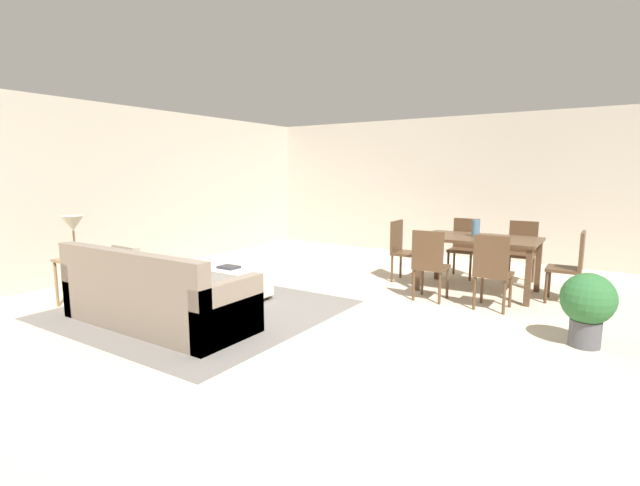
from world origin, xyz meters
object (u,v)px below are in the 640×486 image
Objects in this scene: dining_chair_near_left at (429,261)px; vase_centerpiece at (476,228)px; couch at (154,299)px; side_table at (76,269)px; dining_chair_near_right at (492,268)px; dining_table at (479,244)px; ottoman_table at (233,281)px; dining_chair_head_west at (402,247)px; table_lamp at (73,225)px; dining_chair_far_left at (464,244)px; dining_chair_head_east at (572,263)px; potted_plant at (588,304)px; dining_chair_far_right at (522,248)px; book_on_ottoman at (229,267)px.

vase_centerpiece reaches higher than dining_chair_near_left.
couch is 1.43m from side_table.
dining_chair_near_left is 0.77m from dining_chair_near_right.
dining_table is 0.22m from vase_centerpiece.
dining_chair_head_west reaches higher than ottoman_table.
table_lamp is 2.27× the size of vase_centerpiece.
dining_chair_head_east is at bearing -26.89° from dining_chair_far_left.
dining_table reaches higher than ottoman_table.
dining_chair_near_left reaches higher than dining_table.
side_table is 0.65× the size of dining_chair_far_left.
table_lamp is (0.00, 0.00, 0.54)m from side_table.
dining_chair_near_left reaches higher than potted_plant.
ottoman_table is 2.05m from table_lamp.
dining_chair_far_right is (0.81, 1.73, 0.00)m from dining_chair_near_left.
vase_centerpiece is at bearing 54.00° from couch.
dining_chair_near_left reaches higher than side_table.
ottoman_table is 4.05m from potted_plant.
dining_chair_far_left is (2.13, 4.19, 0.23)m from couch.
dining_chair_near_left is at bearing 29.87° from ottoman_table.
dining_table is (2.56, 3.38, 0.38)m from couch.
dining_chair_near_right reaches higher than potted_plant.
dining_chair_near_left and dining_chair_head_west have the same top height.
side_table is 0.65× the size of dining_chair_near_right.
dining_table is 0.95m from dining_chair_near_left.
dining_chair_head_east reaches higher than couch.
potted_plant is (4.00, 0.57, 0.20)m from ottoman_table.
table_lamp reaches higher than dining_table.
dining_chair_head_east is at bearing 29.47° from dining_chair_near_left.
dining_chair_head_east is 1.00× the size of dining_chair_head_west.
side_table is 6.17m from dining_chair_head_east.
table_lamp is 2.02× the size of book_on_ottoman.
dining_chair_far_left is at bearing 50.00° from side_table.
dining_chair_near_left and dining_chair_head_east have the same top height.
table_lamp is at bearing -129.74° from dining_chair_head_west.
book_on_ottoman is (-2.30, -1.25, -0.12)m from dining_chair_near_left.
dining_table is 5.93× the size of book_on_ottoman.
side_table is 0.65× the size of dining_chair_far_right.
dining_chair_far_left is 3.99× the size of vase_centerpiece.
dining_chair_near_left is 1.12m from dining_chair_head_west.
dining_chair_far_left reaches higher than couch.
couch is at bearing -112.88° from dining_chair_head_west.
dining_chair_near_left is at bearing -49.26° from dining_chair_head_west.
couch is 3.34m from dining_chair_near_left.
couch is 3.68m from dining_chair_head_west.
dining_chair_far_right is at bearing 130.47° from dining_chair_head_east.
table_lamp is 5.73m from potted_plant.
dining_chair_head_east is 1.26m from vase_centerpiece.
dining_chair_far_left reaches higher than book_on_ottoman.
dining_chair_head_east is at bearing -49.53° from dining_chair_far_right.
dining_chair_far_right is at bearing 29.56° from dining_chair_head_west.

